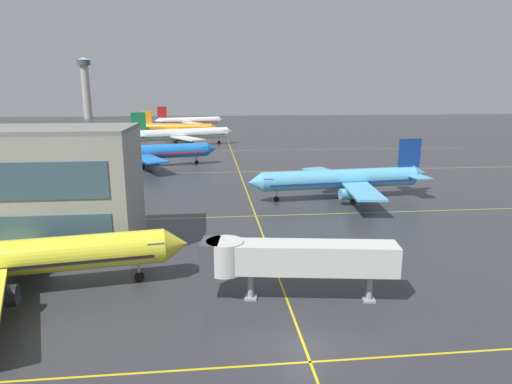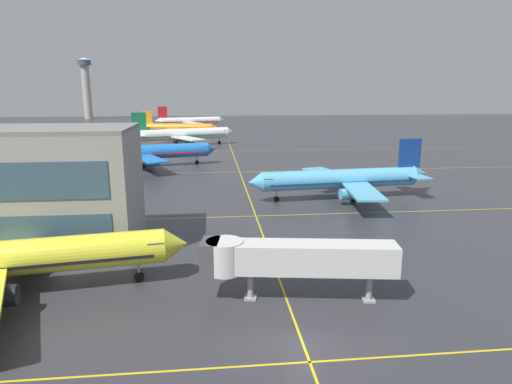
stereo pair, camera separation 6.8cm
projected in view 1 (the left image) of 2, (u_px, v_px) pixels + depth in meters
ground_plane at (304, 346)px, 32.73m from camera, size 600.00×600.00×0.00m
airliner_front_gate at (4, 259)px, 40.08m from camera, size 33.39×28.53×10.39m
airliner_second_row at (342, 179)px, 76.37m from camera, size 33.20×28.50×10.32m
airliner_third_row at (147, 152)px, 107.83m from camera, size 34.62×29.45×10.87m
airliner_far_left_stand at (182, 134)px, 148.44m from camera, size 36.41×31.16×11.63m
airliner_far_right_stand at (177, 128)px, 180.44m from camera, size 32.99×28.10×10.28m
airliner_distant_taxiway at (189, 121)px, 216.13m from camera, size 34.47×29.41×10.91m
taxiway_markings at (246, 189)px, 84.26m from camera, size 154.30×162.00×0.01m
jet_bridge at (284, 258)px, 39.12m from camera, size 17.73×5.31×5.58m
control_tower at (85, 84)px, 284.04m from camera, size 8.82×8.82×39.27m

